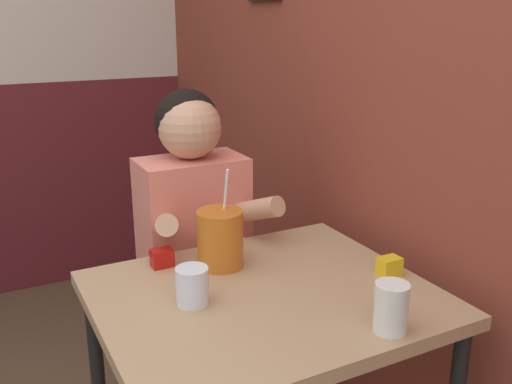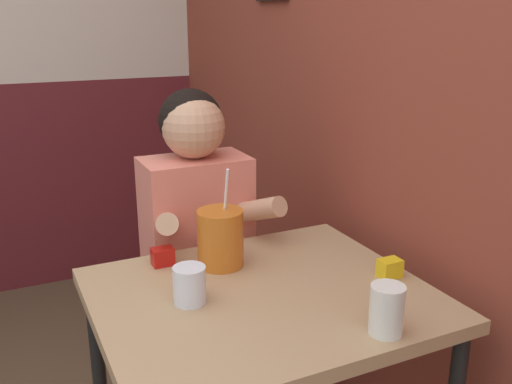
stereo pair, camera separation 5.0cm
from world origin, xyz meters
name	(u,v)px [view 2 (the right image)]	position (x,y,z in m)	size (l,w,h in m)	color
brick_wall_right	(292,36)	(1.33, 1.13, 1.35)	(0.08, 4.26, 2.70)	brown
main_table	(262,322)	(0.81, 0.34, 0.67)	(0.83, 0.71, 0.75)	tan
person_seated	(198,261)	(0.82, 0.84, 0.63)	(0.42, 0.40, 1.21)	#EA7F6B
cocktail_pitcher	(220,238)	(0.78, 0.54, 0.83)	(0.13, 0.13, 0.28)	#C6661E
glass_near_pitcher	(190,285)	(0.63, 0.37, 0.80)	(0.08, 0.08, 0.09)	silver
glass_center	(387,310)	(0.97, 0.05, 0.81)	(0.08, 0.08, 0.11)	silver
condiment_ketchup	(163,257)	(0.64, 0.61, 0.78)	(0.06, 0.04, 0.05)	#B7140F
condiment_mustard	(390,268)	(1.16, 0.27, 0.78)	(0.06, 0.04, 0.05)	yellow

